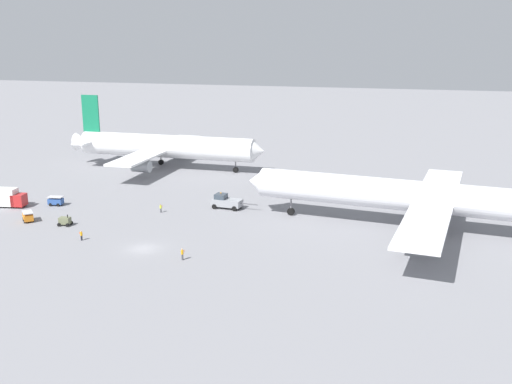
{
  "coord_description": "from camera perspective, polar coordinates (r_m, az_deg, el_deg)",
  "views": [
    {
      "loc": [
        38.61,
        -75.38,
        30.44
      ],
      "look_at": [
        11.23,
        21.9,
        4.0
      ],
      "focal_mm": 41.51,
      "sensor_mm": 36.0,
      "label": 1
    }
  ],
  "objects": [
    {
      "name": "airliner_at_gate_left",
      "position": [
        142.91,
        -8.79,
        4.35
      ],
      "size": [
        48.47,
        40.24,
        17.01
      ],
      "color": "white",
      "rests_on": "ground"
    },
    {
      "name": "ground_crew_ramp_agent_by_cones",
      "position": [
        84.42,
        -7.12,
        -5.94
      ],
      "size": [
        0.45,
        0.38,
        1.72
      ],
      "color": "#4C4C51",
      "rests_on": "ground"
    },
    {
      "name": "gse_catering_truck_tall",
      "position": [
        118.51,
        -22.7,
        -0.51
      ],
      "size": [
        6.14,
        3.29,
        3.5
      ],
      "color": "red",
      "rests_on": "ground"
    },
    {
      "name": "ground_crew_marshaller_foreground",
      "position": [
        107.42,
        -9.17,
        -1.55
      ],
      "size": [
        0.49,
        0.36,
        1.55
      ],
      "color": "#4C4C51",
      "rests_on": "ground"
    },
    {
      "name": "airliner_being_pushed",
      "position": [
        99.03,
        15.57,
        -0.48
      ],
      "size": [
        58.92,
        49.34,
        17.11
      ],
      "color": "silver",
      "rests_on": "ground"
    },
    {
      "name": "ground_crew_wing_walker_right",
      "position": [
        95.59,
        -16.48,
        -4.02
      ],
      "size": [
        0.5,
        0.36,
        1.56
      ],
      "color": "black",
      "rests_on": "ground"
    },
    {
      "name": "pushback_tug",
      "position": [
        108.82,
        -2.9,
        -0.93
      ],
      "size": [
        8.75,
        3.32,
        2.91
      ],
      "color": "gray",
      "rests_on": "ground"
    },
    {
      "name": "gse_gpu_cart_small",
      "position": [
        103.84,
        -17.94,
        -2.66
      ],
      "size": [
        2.27,
        1.83,
        1.9
      ],
      "color": "#666B4C",
      "rests_on": "ground"
    },
    {
      "name": "gse_baggage_cart_near_cluster",
      "position": [
        116.69,
        -18.74,
        -0.82
      ],
      "size": [
        2.94,
        1.99,
        1.71
      ],
      "color": "#2D5199",
      "rests_on": "ground"
    },
    {
      "name": "gse_baggage_cart_trailing",
      "position": [
        108.17,
        -21.12,
        -2.22
      ],
      "size": [
        3.02,
        3.07,
        1.71
      ],
      "color": "orange",
      "rests_on": "ground"
    },
    {
      "name": "ground_plane",
      "position": [
        90.0,
        -10.77,
        -5.38
      ],
      "size": [
        600.0,
        600.0,
        0.0
      ],
      "primitive_type": "plane",
      "color": "gray"
    }
  ]
}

